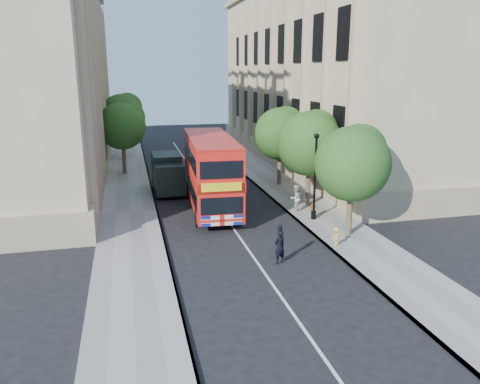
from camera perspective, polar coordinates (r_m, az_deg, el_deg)
ground at (r=21.70m, az=2.60°, el=-9.27°), size 120.00×120.00×0.00m
pavement_right at (r=32.38m, az=7.47°, el=-1.17°), size 3.50×80.00×0.12m
pavement_left at (r=30.32m, az=-13.30°, el=-2.53°), size 3.50×80.00×0.12m
building_right at (r=47.22m, az=11.03°, el=14.58°), size 12.00×38.00×18.00m
building_left at (r=43.82m, az=-25.12°, el=13.54°), size 12.00×38.00×18.00m
tree_right_near at (r=25.28m, az=13.62°, el=3.86°), size 4.00×4.00×6.08m
tree_right_mid at (r=30.63m, az=8.55°, el=6.29°), size 4.20×4.20×6.37m
tree_right_far at (r=36.23m, az=4.98°, el=7.44°), size 4.00×4.00×6.15m
tree_left_far at (r=41.31m, az=-14.15°, el=8.11°), size 4.00×4.00×6.30m
tree_left_back at (r=49.25m, az=-14.15°, el=9.39°), size 4.20×4.20×6.65m
lamp_post at (r=27.91m, az=9.12°, el=1.42°), size 0.32×0.32×5.16m
double_decker_bus at (r=30.10m, az=-3.59°, el=2.64°), size 3.24×10.18×4.64m
box_van at (r=34.81m, az=-8.83°, el=2.12°), size 2.08×4.93×2.80m
police_constable at (r=21.98m, az=4.84°, el=-6.69°), size 0.69×0.57×1.63m
woman_pedestrian at (r=29.78m, az=6.78°, el=-0.74°), size 1.00×0.91×1.68m
child_a at (r=28.69m, az=8.92°, el=-2.13°), size 0.62×0.37×0.99m
child_b at (r=24.32m, az=11.64°, el=-5.36°), size 0.68×0.47×0.97m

